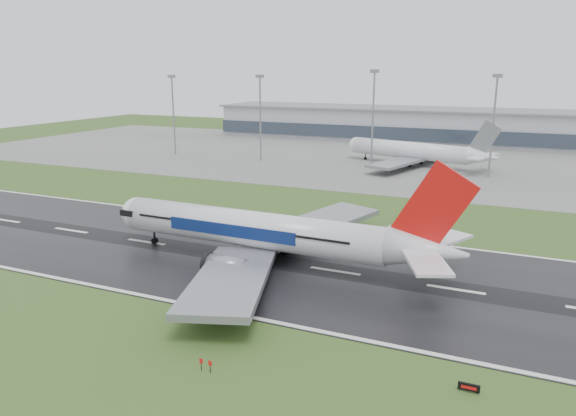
% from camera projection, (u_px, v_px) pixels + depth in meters
% --- Properties ---
extents(ground, '(520.00, 520.00, 0.00)m').
position_uv_depth(ground, '(335.00, 271.00, 92.94)').
color(ground, '#2F4D1C').
rests_on(ground, ground).
extents(runway, '(400.00, 45.00, 0.10)m').
position_uv_depth(runway, '(335.00, 271.00, 92.92)').
color(runway, black).
rests_on(runway, ground).
extents(apron, '(400.00, 130.00, 0.08)m').
position_uv_depth(apron, '(444.00, 162.00, 203.69)').
color(apron, slate).
rests_on(apron, ground).
extents(terminal, '(240.00, 36.00, 15.00)m').
position_uv_depth(terminal, '(464.00, 127.00, 255.01)').
color(terminal, '#989AA3').
rests_on(terminal, ground).
extents(main_airliner, '(67.59, 64.49, 19.60)m').
position_uv_depth(main_airliner, '(273.00, 210.00, 94.37)').
color(main_airliner, silver).
rests_on(main_airliner, runway).
extents(parked_airliner, '(71.35, 68.59, 17.16)m').
position_uv_depth(parked_airliner, '(416.00, 142.00, 193.72)').
color(parked_airliner, silver).
rests_on(parked_airliner, apron).
extents(runway_sign, '(2.30, 0.28, 1.04)m').
position_uv_depth(runway_sign, '(469.00, 388.00, 57.98)').
color(runway_sign, black).
rests_on(runway_sign, ground).
extents(floodmast_0, '(0.64, 0.64, 30.60)m').
position_uv_depth(floodmast_0, '(174.00, 117.00, 218.41)').
color(floodmast_0, gray).
rests_on(floodmast_0, ground).
extents(floodmast_1, '(0.64, 0.64, 30.80)m').
position_uv_depth(floodmast_1, '(260.00, 120.00, 203.01)').
color(floodmast_1, gray).
rests_on(floodmast_1, ground).
extents(floodmast_2, '(0.64, 0.64, 32.65)m').
position_uv_depth(floodmast_2, '(373.00, 122.00, 185.83)').
color(floodmast_2, gray).
rests_on(floodmast_2, ground).
extents(floodmast_3, '(0.64, 0.64, 31.29)m').
position_uv_depth(floodmast_3, '(493.00, 129.00, 170.75)').
color(floodmast_3, gray).
rests_on(floodmast_3, ground).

